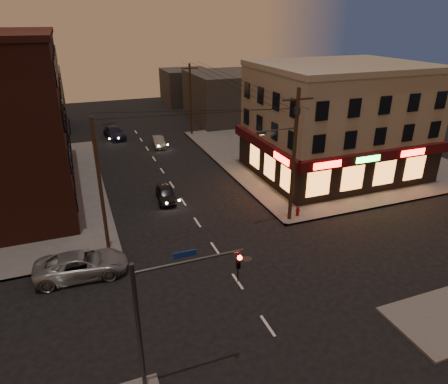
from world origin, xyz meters
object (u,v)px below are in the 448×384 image
sedan_near (166,194)px  suv_cross (82,265)px  sedan_far (114,133)px  sedan_mid (159,142)px  fire_hydrant (298,210)px

sedan_near → suv_cross: bearing=-124.1°
sedan_far → sedan_mid: bearing=-58.4°
suv_cross → fire_hydrant: size_ratio=6.76×
sedan_far → fire_hydrant: size_ratio=6.25×
sedan_far → suv_cross: bearing=-108.4°
sedan_mid → sedan_far: (-4.58, 5.56, 0.12)m
sedan_near → sedan_mid: sedan_near is taller
sedan_near → fire_hydrant: size_ratio=4.58×
suv_cross → sedan_mid: size_ratio=1.48×
suv_cross → sedan_far: suv_cross is taller
sedan_near → fire_hydrant: bearing=-31.4°
sedan_near → sedan_far: sedan_far is taller
suv_cross → fire_hydrant: (16.24, 2.00, -0.17)m
sedan_mid → fire_hydrant: bearing=-70.2°
sedan_near → sedan_mid: (2.84, 15.61, -0.02)m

